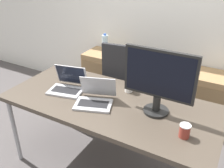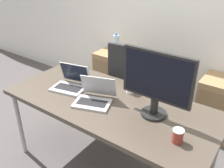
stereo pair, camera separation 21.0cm
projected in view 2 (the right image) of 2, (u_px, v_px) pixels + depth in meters
ground_plane at (110, 166)px, 2.50m from camera, size 14.00×14.00×0.00m
wall_back at (180, 11)px, 2.89m from camera, size 10.00×0.05×2.60m
desk at (109, 106)px, 2.16m from camera, size 1.86×0.83×0.77m
office_chair at (133, 97)px, 2.91m from camera, size 0.56×0.59×1.09m
cabinet_left at (116, 76)px, 3.54m from camera, size 0.53×0.41×0.69m
cabinet_right at (222, 109)px, 2.79m from camera, size 0.53×0.41×0.69m
water_bottle at (116, 44)px, 3.32m from camera, size 0.08×0.08×0.27m
laptop_left at (71, 83)px, 2.34m from camera, size 0.34×0.32×0.22m
laptop_right at (94, 97)px, 2.11m from camera, size 0.36×0.36×0.21m
monitor at (156, 82)px, 1.83m from camera, size 0.56×0.20×0.53m
coffee_cup_white at (130, 87)px, 2.25m from camera, size 0.07×0.07×0.11m
coffee_cup_brown at (178, 136)px, 1.66m from camera, size 0.08×0.08×0.10m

